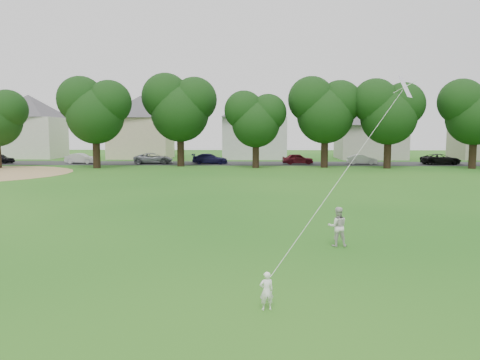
{
  "coord_description": "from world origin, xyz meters",
  "views": [
    {
      "loc": [
        0.22,
        -13.69,
        3.98
      ],
      "look_at": [
        -0.32,
        2.0,
        2.3
      ],
      "focal_mm": 35.0,
      "sensor_mm": 36.0,
      "label": 1
    }
  ],
  "objects": [
    {
      "name": "older_boy",
      "position": [
        3.02,
        2.17,
        0.68
      ],
      "size": [
        0.67,
        0.52,
        1.37
      ],
      "primitive_type": "imported",
      "rotation": [
        0.0,
        0.0,
        3.15
      ],
      "color": "silver",
      "rests_on": "ground"
    },
    {
      "name": "tree_row",
      "position": [
        2.95,
        35.7,
        6.25
      ],
      "size": [
        81.63,
        9.04,
        10.41
      ],
      "color": "black",
      "rests_on": "ground"
    },
    {
      "name": "toddler",
      "position": [
        0.46,
        -3.64,
        0.44
      ],
      "size": [
        0.36,
        0.28,
        0.87
      ],
      "primitive_type": "imported",
      "rotation": [
        0.0,
        0.0,
        3.39
      ],
      "color": "white",
      "rests_on": "ground"
    },
    {
      "name": "street",
      "position": [
        0.0,
        42.0,
        0.01
      ],
      "size": [
        90.0,
        7.0,
        0.01
      ],
      "primitive_type": "cube",
      "color": "#2D2D30",
      "rests_on": "ground"
    },
    {
      "name": "kite",
      "position": [
        3.35,
        1.05,
        3.18
      ],
      "size": [
        3.33,
        5.22,
        12.15
      ],
      "color": "white",
      "rests_on": "ground"
    },
    {
      "name": "parked_cars",
      "position": [
        1.9,
        41.0,
        0.62
      ],
      "size": [
        64.23,
        2.55,
        1.27
      ],
      "color": "black",
      "rests_on": "ground"
    },
    {
      "name": "ground",
      "position": [
        0.0,
        0.0,
        0.0
      ],
      "size": [
        160.0,
        160.0,
        0.0
      ],
      "primitive_type": "plane",
      "color": "#135012",
      "rests_on": "ground"
    },
    {
      "name": "house_row",
      "position": [
        -0.61,
        52.0,
        5.11
      ],
      "size": [
        76.27,
        12.57,
        10.52
      ],
      "color": "silver",
      "rests_on": "ground"
    }
  ]
}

